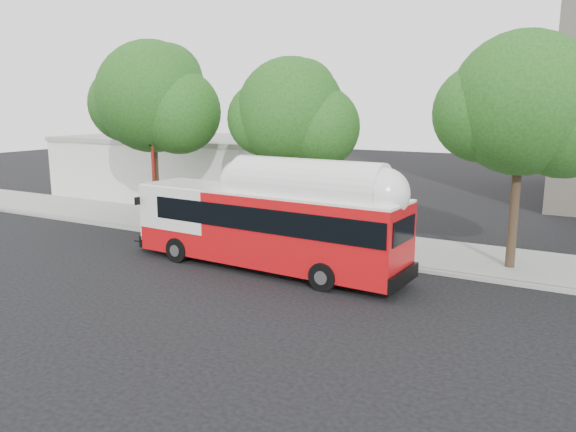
# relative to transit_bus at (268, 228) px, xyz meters

# --- Properties ---
(ground) EXTENTS (120.00, 120.00, 0.00)m
(ground) POSITION_rel_transit_bus_xyz_m (-0.59, -1.25, -1.69)
(ground) COLOR black
(ground) RESTS_ON ground
(sidewalk) EXTENTS (60.00, 5.00, 0.15)m
(sidewalk) POSITION_rel_transit_bus_xyz_m (-0.59, 5.25, -1.61)
(sidewalk) COLOR gray
(sidewalk) RESTS_ON ground
(curb_strip) EXTENTS (60.00, 0.30, 0.15)m
(curb_strip) POSITION_rel_transit_bus_xyz_m (-0.59, 2.65, -1.61)
(curb_strip) COLOR gray
(curb_strip) RESTS_ON ground
(red_curb_segment) EXTENTS (10.00, 0.32, 0.16)m
(red_curb_segment) POSITION_rel_transit_bus_xyz_m (-3.59, 2.65, -1.61)
(red_curb_segment) COLOR maroon
(red_curb_segment) RESTS_ON ground
(street_tree_left) EXTENTS (6.67, 5.80, 9.74)m
(street_tree_left) POSITION_rel_transit_bus_xyz_m (-9.12, 4.31, 4.92)
(street_tree_left) COLOR #2D2116
(street_tree_left) RESTS_ON ground
(street_tree_mid) EXTENTS (5.75, 5.00, 8.62)m
(street_tree_mid) POSITION_rel_transit_bus_xyz_m (-1.19, 4.81, 4.22)
(street_tree_mid) COLOR #2D2116
(street_tree_mid) RESTS_ON ground
(street_tree_right) EXTENTS (6.21, 5.40, 9.18)m
(street_tree_right) POSITION_rel_transit_bus_xyz_m (8.85, 4.61, 4.57)
(street_tree_right) COLOR #2D2116
(street_tree_right) RESTS_ON ground
(low_commercial_bldg) EXTENTS (16.20, 10.20, 4.25)m
(low_commercial_bldg) POSITION_rel_transit_bus_xyz_m (-14.59, 12.75, 0.46)
(low_commercial_bldg) COLOR silver
(low_commercial_bldg) RESTS_ON ground
(transit_bus) EXTENTS (12.32, 3.14, 3.61)m
(transit_bus) POSITION_rel_transit_bus_xyz_m (0.00, 0.00, 0.00)
(transit_bus) COLOR red
(transit_bus) RESTS_ON ground
(signal_pole) EXTENTS (0.13, 0.44, 4.67)m
(signal_pole) POSITION_rel_transit_bus_xyz_m (-8.65, 3.11, 0.71)
(signal_pole) COLOR #A21911
(signal_pole) RESTS_ON ground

